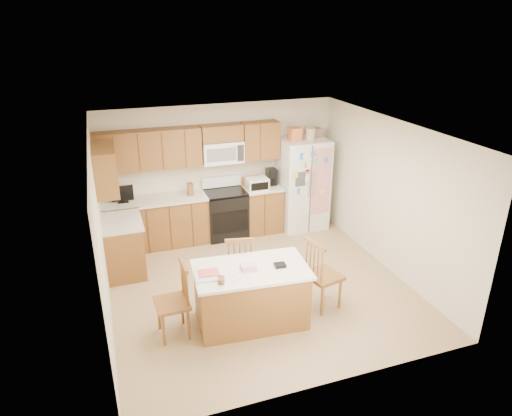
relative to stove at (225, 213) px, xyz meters
name	(u,v)px	position (x,y,z in m)	size (l,w,h in m)	color
ground	(259,285)	(0.00, -1.94, -0.47)	(4.50, 4.50, 0.00)	#8E6946
room_shell	(259,201)	(0.00, -1.94, 0.97)	(4.60, 4.60, 2.52)	beige
cabinetry	(174,200)	(-0.98, -0.15, 0.44)	(3.36, 1.56, 2.15)	brown
stove	(225,213)	(0.00, 0.00, 0.00)	(0.76, 0.65, 1.13)	black
refrigerator	(302,183)	(1.57, -0.06, 0.45)	(0.90, 0.79, 2.04)	white
island	(251,295)	(-0.40, -2.76, -0.05)	(1.60, 1.02, 0.93)	brown
windsor_chair_left	(174,302)	(-1.44, -2.70, 0.02)	(0.45, 0.47, 1.05)	brown
windsor_chair_back	(239,267)	(-0.36, -2.08, 0.01)	(0.52, 0.50, 1.03)	brown
windsor_chair_right	(322,275)	(0.67, -2.76, 0.04)	(0.54, 0.56, 1.09)	brown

